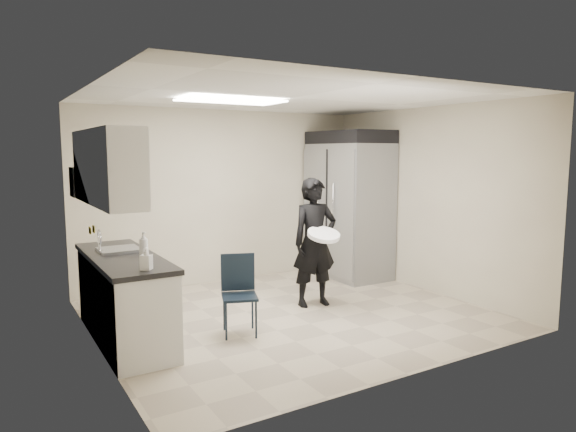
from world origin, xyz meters
TOP-DOWN VIEW (x-y plane):
  - floor at (0.00, 0.00)m, footprint 4.50×4.50m
  - ceiling at (0.00, 0.00)m, footprint 4.50×4.50m
  - back_wall at (0.00, 2.00)m, footprint 4.50×0.00m
  - left_wall at (-2.25, 0.00)m, footprint 0.00×4.00m
  - right_wall at (2.25, 0.00)m, footprint 0.00×4.00m
  - ceiling_panel at (-0.60, 0.40)m, footprint 1.20×0.60m
  - lower_counter at (-1.95, 0.20)m, footprint 0.60×1.90m
  - countertop at (-1.95, 0.20)m, footprint 0.64×1.95m
  - sink at (-1.93, 0.45)m, footprint 0.42×0.40m
  - faucet at (-2.13, 0.45)m, footprint 0.02×0.02m
  - upper_cabinets at (-2.08, 0.20)m, footprint 0.35×1.80m
  - towel_dispenser at (-2.14, 1.35)m, footprint 0.22×0.30m
  - notice_sticker_left at (-2.24, 0.10)m, footprint 0.00×0.12m
  - notice_sticker_right at (-2.24, 0.30)m, footprint 0.00×0.12m
  - commercial_fridge at (1.83, 1.27)m, footprint 0.80×1.35m
  - fridge_compressor at (1.83, 1.27)m, footprint 0.80×1.35m
  - folding_chair at (-0.85, -0.28)m, footprint 0.48×0.48m
  - man_tuxedo at (0.46, 0.20)m, footprint 0.65×0.48m
  - bucket_lid at (0.42, -0.04)m, footprint 0.46×0.46m
  - soap_bottle_a at (-1.78, 0.02)m, footprint 0.12×0.12m
  - soap_bottle_b at (-1.92, -0.58)m, footprint 0.13×0.13m

SIDE VIEW (x-z plane):
  - floor at x=0.00m, z-range 0.00..0.00m
  - folding_chair at x=-0.85m, z-range 0.00..0.84m
  - lower_counter at x=-1.95m, z-range 0.00..0.86m
  - man_tuxedo at x=0.46m, z-range 0.00..1.65m
  - sink at x=-1.93m, z-range 0.80..0.94m
  - countertop at x=-1.95m, z-range 0.86..0.91m
  - bucket_lid at x=0.42m, z-range 0.94..0.99m
  - soap_bottle_b at x=-1.92m, z-range 0.91..1.12m
  - faucet at x=-2.13m, z-range 0.90..1.14m
  - soap_bottle_a at x=-1.78m, z-range 0.91..1.17m
  - commercial_fridge at x=1.83m, z-range 0.00..2.10m
  - notice_sticker_right at x=-2.24m, z-range 1.15..1.21m
  - notice_sticker_left at x=-2.24m, z-range 1.19..1.25m
  - back_wall at x=0.00m, z-range -0.95..3.55m
  - left_wall at x=-2.25m, z-range -0.70..3.30m
  - right_wall at x=2.25m, z-range -0.70..3.30m
  - towel_dispenser at x=-2.14m, z-range 1.45..1.80m
  - upper_cabinets at x=-2.08m, z-range 1.45..2.20m
  - fridge_compressor at x=1.83m, z-range 2.10..2.30m
  - ceiling_panel at x=-0.60m, z-range 2.56..2.58m
  - ceiling at x=0.00m, z-range 2.60..2.60m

